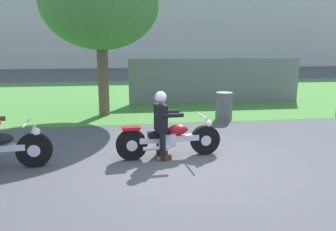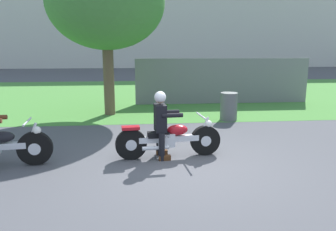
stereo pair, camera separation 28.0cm
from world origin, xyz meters
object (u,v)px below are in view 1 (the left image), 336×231
rider_lead (162,120)px  trash_can (224,106)px  motorcycle_lead (170,139)px  tree_roadside (100,2)px

rider_lead → trash_can: 4.06m
motorcycle_lead → rider_lead: size_ratio=1.58×
tree_roadside → motorcycle_lead: bearing=-70.6°
motorcycle_lead → rider_lead: (-0.17, -0.01, 0.43)m
motorcycle_lead → trash_can: 3.93m
motorcycle_lead → rider_lead: rider_lead is taller
tree_roadside → rider_lead: bearing=-72.5°
rider_lead → motorcycle_lead: bearing=-0.8°
motorcycle_lead → tree_roadside: size_ratio=0.43×
tree_roadside → trash_can: tree_roadside is taller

